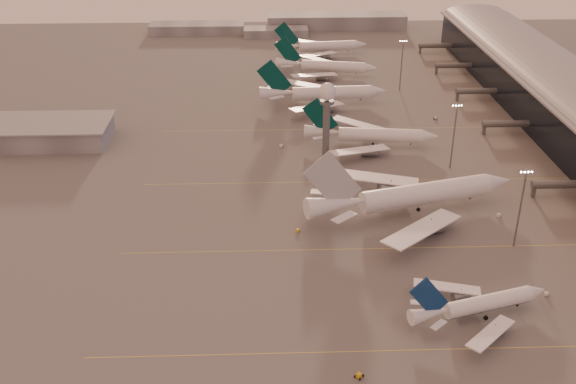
{
  "coord_description": "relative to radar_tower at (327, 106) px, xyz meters",
  "views": [
    {
      "loc": [
        -17.49,
        -111.96,
        103.73
      ],
      "look_at": [
        -10.8,
        74.38,
        9.2
      ],
      "focal_mm": 42.0,
      "sensor_mm": 36.0,
      "label": 1
    }
  ],
  "objects": [
    {
      "name": "gsv_tug_far",
      "position": [
        11.72,
        -18.45,
        -20.45
      ],
      "size": [
        3.54,
        3.98,
        0.97
      ],
      "color": "silver",
      "rests_on": "ground"
    },
    {
      "name": "mast_c",
      "position": [
        45.0,
        -10.0,
        -7.21
      ],
      "size": [
        3.6,
        0.56,
        25.0
      ],
      "color": "#5B5D62",
      "rests_on": "ground"
    },
    {
      "name": "mast_b",
      "position": [
        50.0,
        -65.0,
        -7.21
      ],
      "size": [
        3.6,
        0.56,
        25.0
      ],
      "color": "#5B5D62",
      "rests_on": "ground"
    },
    {
      "name": "greentail_a",
      "position": [
        18.83,
        11.66,
        -17.55
      ],
      "size": [
        52.96,
        42.55,
        19.26
      ],
      "color": "white",
      "rests_on": "ground"
    },
    {
      "name": "gsv_tug_hangar",
      "position": [
        51.23,
        39.85,
        -20.46
      ],
      "size": [
        3.7,
        2.67,
        0.96
      ],
      "color": "silver",
      "rests_on": "ground"
    },
    {
      "name": "distant_horizon",
      "position": [
        -2.38,
        205.14,
        -17.06
      ],
      "size": [
        165.0,
        37.5,
        9.0
      ],
      "color": "slate",
      "rests_on": "ground"
    },
    {
      "name": "taxiway_markings",
      "position": [
        25.0,
        -64.0,
        -20.94
      ],
      "size": [
        180.0,
        185.25,
        0.02
      ],
      "color": "gold",
      "rests_on": "ground"
    },
    {
      "name": "gsv_truck_b",
      "position": [
        50.52,
        -90.07,
        -19.87
      ],
      "size": [
        5.57,
        3.4,
        2.12
      ],
      "color": "silver",
      "rests_on": "ground"
    },
    {
      "name": "greentail_c",
      "position": [
        9.45,
        106.62,
        -17.54
      ],
      "size": [
        52.68,
        42.15,
        19.32
      ],
      "color": "white",
      "rests_on": "ground"
    },
    {
      "name": "hangar",
      "position": [
        -125.0,
        20.0,
        -16.63
      ],
      "size": [
        82.0,
        27.0,
        8.5
      ],
      "color": "slate",
      "rests_on": "ground"
    },
    {
      "name": "widebody_white",
      "position": [
        24.02,
        -43.32,
        -16.55
      ],
      "size": [
        70.4,
        55.66,
        25.36
      ],
      "color": "white",
      "rests_on": "ground"
    },
    {
      "name": "radar_tower",
      "position": [
        0.0,
        0.0,
        0.0
      ],
      "size": [
        6.4,
        6.4,
        31.1
      ],
      "color": "#5B5D62",
      "rests_on": "ground"
    },
    {
      "name": "gsv_truck_c",
      "position": [
        -12.84,
        -54.31,
        -19.92
      ],
      "size": [
        4.82,
        4.75,
        2.01
      ],
      "color": "gold",
      "rests_on": "ground"
    },
    {
      "name": "gsv_tug_mid",
      "position": [
        -2.74,
        -118.68,
        -20.41
      ],
      "size": [
        4.21,
        4.05,
        1.05
      ],
      "color": "gold",
      "rests_on": "ground"
    },
    {
      "name": "gsv_catering_b",
      "position": [
        51.34,
        -47.35,
        -18.82
      ],
      "size": [
        5.68,
        4.24,
        4.26
      ],
      "color": "silver",
      "rests_on": "ground"
    },
    {
      "name": "greentail_b",
      "position": [
        4.25,
        61.69,
        -17.16
      ],
      "size": [
        59.16,
        47.67,
        21.48
      ],
      "color": "white",
      "rests_on": "ground"
    },
    {
      "name": "greentail_d",
      "position": [
        10.3,
        146.39,
        -17.54
      ],
      "size": [
        53.01,
        42.61,
        19.28
      ],
      "color": "white",
      "rests_on": "ground"
    },
    {
      "name": "narrowbody_mid",
      "position": [
        29.6,
        -98.09,
        -17.85
      ],
      "size": [
        38.12,
        29.97,
        15.3
      ],
      "color": "white",
      "rests_on": "ground"
    },
    {
      "name": "gsv_truck_d",
      "position": [
        -16.26,
        11.82,
        -19.73
      ],
      "size": [
        4.39,
        6.25,
        2.38
      ],
      "color": "silver",
      "rests_on": "ground"
    },
    {
      "name": "mast_d",
      "position": [
        43.0,
        80.0,
        -7.21
      ],
      "size": [
        3.6,
        0.56,
        25.0
      ],
      "color": "#5B5D62",
      "rests_on": "ground"
    },
    {
      "name": "ground",
      "position": [
        -5.0,
        -120.0,
        -20.95
      ],
      "size": [
        700.0,
        700.0,
        0.0
      ],
      "primitive_type": "plane",
      "color": "#525050",
      "rests_on": "ground"
    }
  ]
}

